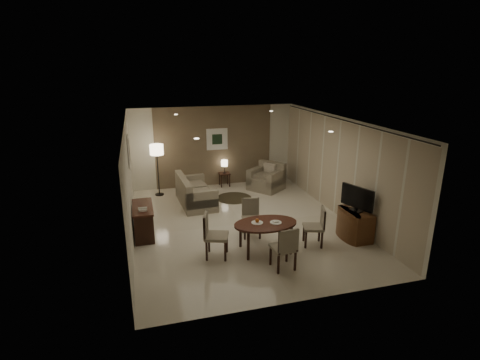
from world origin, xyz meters
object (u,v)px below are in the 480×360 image
object	(u,v)px
armchair	(266,177)
dining_table	(265,237)
chair_near	(283,247)
chair_left	(217,236)
side_table	(225,179)
floor_lamp	(158,170)
tv_cabinet	(355,224)
chair_far	(251,219)
chair_right	(313,227)
sofa	(196,190)
console_desk	(144,221)

from	to	relation	value
armchair	dining_table	bearing A→B (deg)	-57.56
chair_near	chair_left	world-z (taller)	chair_left
dining_table	armchair	world-z (taller)	armchair
armchair	side_table	distance (m)	1.47
chair_near	floor_lamp	distance (m)	5.67
tv_cabinet	floor_lamp	world-z (taller)	floor_lamp
chair_far	chair_near	bearing A→B (deg)	-73.93
floor_lamp	chair_near	bearing A→B (deg)	-67.73
chair_far	armchair	bearing A→B (deg)	74.62
side_table	armchair	bearing A→B (deg)	-30.59
chair_right	sofa	world-z (taller)	chair_right
armchair	chair_far	bearing A→B (deg)	-63.00
floor_lamp	chair_far	bearing A→B (deg)	-61.69
console_desk	side_table	world-z (taller)	console_desk
chair_near	chair_right	bearing A→B (deg)	-148.32
chair_near	floor_lamp	xyz separation A→B (m)	(-2.15, 5.24, 0.35)
console_desk	armchair	bearing A→B (deg)	31.91
chair_far	side_table	distance (m)	4.01
sofa	floor_lamp	xyz separation A→B (m)	(-1.01, 1.11, 0.40)
dining_table	floor_lamp	bearing A→B (deg)	114.76
side_table	chair_left	bearing A→B (deg)	-105.13
console_desk	chair_left	xyz separation A→B (m)	(1.49, -1.52, 0.12)
console_desk	chair_near	distance (m)	3.57
chair_far	floor_lamp	distance (m)	4.16
chair_near	side_table	xyz separation A→B (m)	(0.08, 5.59, -0.24)
side_table	floor_lamp	bearing A→B (deg)	-171.08
chair_right	sofa	bearing A→B (deg)	-129.28
tv_cabinet	side_table	distance (m)	5.20
console_desk	dining_table	distance (m)	3.02
dining_table	side_table	xyz separation A→B (m)	(0.18, 4.78, -0.11)
chair_right	armchair	xyz separation A→B (m)	(0.28, 4.08, -0.01)
tv_cabinet	dining_table	xyz separation A→B (m)	(-2.29, -0.03, -0.02)
side_table	sofa	bearing A→B (deg)	-129.87
chair_near	chair_left	xyz separation A→B (m)	(-1.20, 0.82, 0.03)
chair_near	armchair	bearing A→B (deg)	-110.08
armchair	floor_lamp	xyz separation A→B (m)	(-3.48, 0.39, 0.38)
dining_table	sofa	world-z (taller)	sofa
console_desk	floor_lamp	world-z (taller)	floor_lamp
dining_table	side_table	world-z (taller)	dining_table
console_desk	chair_left	size ratio (longest dim) A/B	1.21
chair_left	side_table	distance (m)	4.95
sofa	armchair	world-z (taller)	armchair
chair_left	tv_cabinet	bearing A→B (deg)	-71.60
chair_right	sofa	size ratio (longest dim) A/B	0.50
chair_far	chair_right	xyz separation A→B (m)	(1.23, -0.82, -0.00)
console_desk	dining_table	xyz separation A→B (m)	(2.60, -1.53, -0.04)
chair_right	floor_lamp	distance (m)	5.50
armchair	console_desk	bearing A→B (deg)	-96.13
dining_table	chair_far	world-z (taller)	chair_far
chair_left	chair_right	distance (m)	2.25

